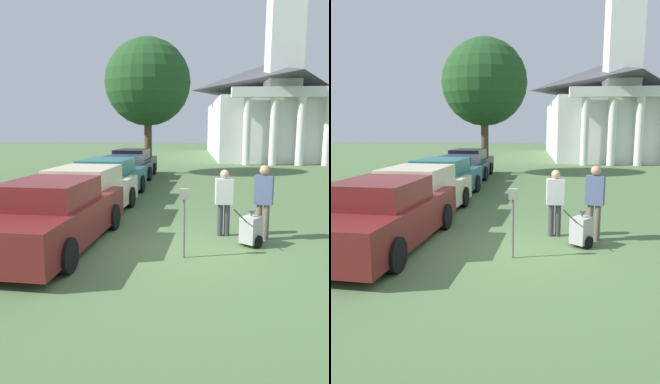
{
  "view_description": "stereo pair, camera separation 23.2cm",
  "coord_description": "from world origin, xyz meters",
  "views": [
    {
      "loc": [
        0.05,
        -7.86,
        2.65
      ],
      "look_at": [
        -0.53,
        1.22,
        1.1
      ],
      "focal_mm": 35.0,
      "sensor_mm": 36.0,
      "label": 1
    },
    {
      "loc": [
        0.28,
        -7.84,
        2.65
      ],
      "look_at": [
        -0.53,
        1.22,
        1.1
      ],
      "focal_mm": 35.0,
      "sensor_mm": 36.0,
      "label": 2
    }
  ],
  "objects": [
    {
      "name": "ground_plane",
      "position": [
        0.0,
        0.0,
        0.0
      ],
      "size": [
        120.0,
        120.0,
        0.0
      ],
      "primitive_type": "plane",
      "color": "#517042"
    },
    {
      "name": "church",
      "position": [
        7.07,
        28.59,
        4.84
      ],
      "size": [
        9.64,
        18.99,
        22.61
      ],
      "color": "white",
      "rests_on": "ground_plane"
    },
    {
      "name": "person_worker",
      "position": [
        0.94,
        1.27,
        0.94
      ],
      "size": [
        0.43,
        0.24,
        1.66
      ],
      "rotation": [
        0.0,
        0.0,
        3.2
      ],
      "color": "#3F3F47",
      "rests_on": "ground_plane"
    },
    {
      "name": "parked_car_maroon",
      "position": [
        -2.95,
        0.17,
        0.71
      ],
      "size": [
        2.33,
        5.12,
        1.54
      ],
      "rotation": [
        0.0,
        0.0,
        -0.08
      ],
      "color": "maroon",
      "rests_on": "ground_plane"
    },
    {
      "name": "parked_car_navy",
      "position": [
        -2.95,
        9.61,
        0.66
      ],
      "size": [
        2.24,
        5.02,
        1.4
      ],
      "rotation": [
        0.0,
        0.0,
        -0.08
      ],
      "color": "#19234C",
      "rests_on": "ground_plane"
    },
    {
      "name": "parked_car_teal",
      "position": [
        -2.95,
        5.95,
        0.72
      ],
      "size": [
        2.36,
        5.37,
        1.53
      ],
      "rotation": [
        0.0,
        0.0,
        -0.08
      ],
      "color": "#23666B",
      "rests_on": "ground_plane"
    },
    {
      "name": "person_supervisor",
      "position": [
        1.84,
        0.97,
        1.03
      ],
      "size": [
        0.47,
        0.35,
        1.8
      ],
      "rotation": [
        0.0,
        0.0,
        2.79
      ],
      "color": "#665B4C",
      "rests_on": "ground_plane"
    },
    {
      "name": "equipment_cart",
      "position": [
        1.48,
        0.46,
        0.39
      ],
      "size": [
        0.78,
        0.88,
        1.0
      ],
      "rotation": [
        0.0,
        0.0,
        -0.7
      ],
      "color": "#B2B2AD",
      "rests_on": "ground_plane"
    },
    {
      "name": "parked_car_cream",
      "position": [
        -2.95,
        2.92,
        0.71
      ],
      "size": [
        2.37,
        5.38,
        1.54
      ],
      "rotation": [
        0.0,
        0.0,
        -0.08
      ],
      "color": "beige",
      "rests_on": "ground_plane"
    },
    {
      "name": "parking_meter",
      "position": [
        -0.03,
        -0.42,
        1.01
      ],
      "size": [
        0.18,
        0.09,
        1.45
      ],
      "color": "slate",
      "rests_on": "ground_plane"
    },
    {
      "name": "shade_tree",
      "position": [
        -2.3,
        13.98,
        5.2
      ],
      "size": [
        4.87,
        4.87,
        7.66
      ],
      "color": "brown",
      "rests_on": "ground_plane"
    },
    {
      "name": "parked_car_black",
      "position": [
        -2.95,
        12.17,
        0.71
      ],
      "size": [
        2.25,
        5.26,
        1.54
      ],
      "rotation": [
        0.0,
        0.0,
        -0.08
      ],
      "color": "black",
      "rests_on": "ground_plane"
    }
  ]
}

